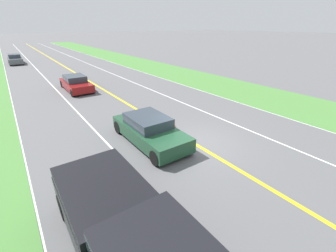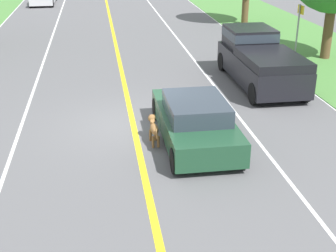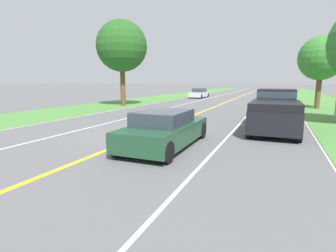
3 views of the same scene
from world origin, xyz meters
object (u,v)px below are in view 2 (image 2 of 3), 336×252
Objects in this scene: dog at (154,127)px; street_sign at (299,24)px; ego_car at (195,121)px; pickup_truck at (259,58)px.

dog is 11.88m from street_sign.
street_sign is at bearing 45.44° from dog.
ego_car is 11.15m from street_sign.
dog is at bearing 177.31° from ego_car.
street_sign reaches higher than pickup_truck.
ego_car reaches higher than dog.
ego_car is 0.85× the size of pickup_truck.
street_sign is (3.17, 3.69, 0.57)m from pickup_truck.
pickup_truck is 2.19× the size of street_sign.
dog is (-1.19, 0.06, -0.16)m from ego_car.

